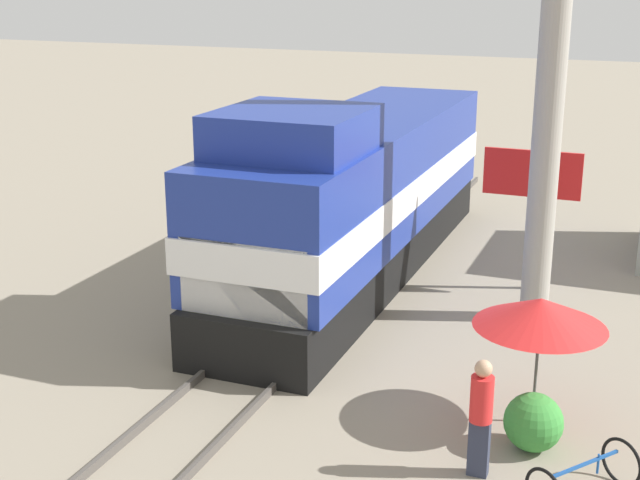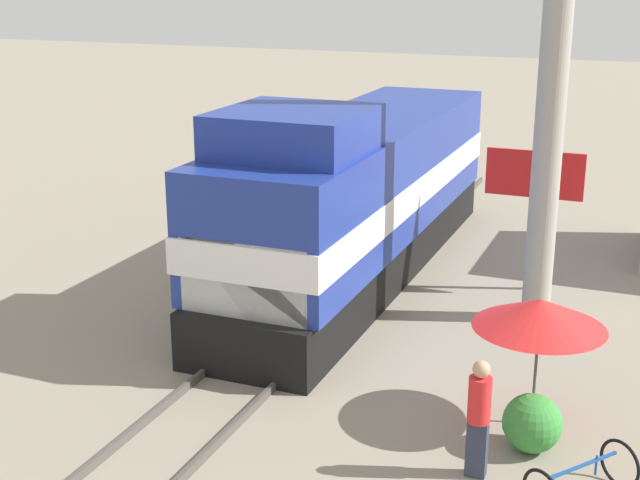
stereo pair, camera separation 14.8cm
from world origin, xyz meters
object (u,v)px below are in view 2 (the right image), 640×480
object	(u,v)px
utility_pole	(556,39)
vendor_umbrella	(540,313)
billboard_sign	(534,184)
locomotive	(356,196)
bicycle	(582,478)
person_bystander	(479,414)

from	to	relation	value
utility_pole	vendor_umbrella	bearing A→B (deg)	-81.65
vendor_umbrella	billboard_sign	world-z (taller)	billboard_sign
utility_pole	locomotive	bearing A→B (deg)	166.76
locomotive	utility_pole	distance (m)	6.01
vendor_umbrella	bicycle	distance (m)	2.76
locomotive	utility_pole	xyz separation A→B (m)	(4.49, -1.06, 3.85)
person_bystander	bicycle	size ratio (longest dim) A/B	1.08
billboard_sign	person_bystander	xyz separation A→B (m)	(0.64, -8.34, -1.50)
locomotive	utility_pole	size ratio (longest dim) A/B	1.13
locomotive	person_bystander	world-z (taller)	locomotive
locomotive	billboard_sign	size ratio (longest dim) A/B	4.01
utility_pole	billboard_sign	world-z (taller)	utility_pole
vendor_umbrella	billboard_sign	distance (m)	6.53
utility_pole	bicycle	distance (m)	8.81
bicycle	vendor_umbrella	bearing A→B (deg)	-26.88
billboard_sign	person_bystander	world-z (taller)	billboard_sign
locomotive	person_bystander	xyz separation A→B (m)	(4.65, -7.61, -1.00)
vendor_umbrella	bicycle	xyz separation A→B (m)	(1.01, -2.05, -1.56)
vendor_umbrella	billboard_sign	xyz separation A→B (m)	(-1.16, 6.41, 0.58)
locomotive	utility_pole	world-z (taller)	utility_pole
locomotive	vendor_umbrella	world-z (taller)	locomotive
vendor_umbrella	bicycle	bearing A→B (deg)	-63.84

